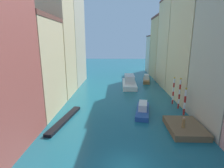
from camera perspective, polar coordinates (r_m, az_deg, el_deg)
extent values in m
plane|color=#196070|center=(38.74, 2.84, -2.36)|extent=(154.00, 154.00, 0.00)
cube|color=beige|center=(28.54, -24.34, 4.77)|extent=(6.65, 9.44, 13.71)
cube|color=brown|center=(28.49, -25.82, 19.13)|extent=(6.78, 9.63, 0.62)
cube|color=beige|center=(36.78, -18.62, 12.88)|extent=(6.65, 8.02, 21.24)
cube|color=#BCB299|center=(46.57, -14.23, 13.45)|extent=(6.65, 11.88, 21.67)
cube|color=beige|center=(35.18, 25.83, 10.87)|extent=(6.65, 11.65, 19.56)
cube|color=beige|center=(45.57, 20.21, 12.13)|extent=(6.65, 10.03, 20.23)
cube|color=#DBB77A|center=(55.60, 16.72, 11.05)|extent=(6.65, 10.14, 17.40)
cube|color=brown|center=(56.01, 17.39, 20.30)|extent=(6.78, 10.34, 0.66)
cube|color=beige|center=(64.82, 14.47, 9.30)|extent=(6.65, 7.52, 12.48)
cube|color=brown|center=(64.70, 14.82, 15.00)|extent=(6.78, 7.67, 0.42)
cube|color=brown|center=(23.88, 22.78, -13.03)|extent=(4.10, 5.47, 0.75)
cylinder|color=olive|center=(22.67, 22.44, -11.85)|extent=(0.36, 0.36, 1.11)
sphere|color=tan|center=(22.39, 22.60, -10.26)|extent=(0.26, 0.26, 0.26)
cylinder|color=red|center=(28.43, 22.52, -8.42)|extent=(0.29, 0.29, 0.99)
cylinder|color=white|center=(28.09, 22.70, -6.54)|extent=(0.29, 0.29, 0.99)
cylinder|color=red|center=(27.78, 22.89, -4.61)|extent=(0.29, 0.29, 0.99)
cylinder|color=white|center=(27.51, 23.08, -2.65)|extent=(0.29, 0.29, 0.99)
sphere|color=gold|center=(27.35, 23.20, -1.42)|extent=(0.32, 0.32, 0.32)
cylinder|color=red|center=(30.82, 20.94, -6.74)|extent=(0.27, 0.27, 0.81)
cylinder|color=white|center=(30.56, 21.07, -5.31)|extent=(0.27, 0.27, 0.81)
cylinder|color=red|center=(30.32, 21.20, -3.85)|extent=(0.27, 0.27, 0.81)
cylinder|color=white|center=(30.10, 21.33, -2.37)|extent=(0.27, 0.27, 0.81)
cylinder|color=red|center=(29.90, 21.47, -0.87)|extent=(0.27, 0.27, 0.81)
cylinder|color=white|center=(29.72, 21.60, 0.65)|extent=(0.27, 0.27, 0.81)
sphere|color=gold|center=(29.61, 21.69, 1.62)|extent=(0.30, 0.30, 0.30)
cylinder|color=red|center=(32.57, 19.23, -5.56)|extent=(0.26, 0.26, 0.77)
cylinder|color=white|center=(32.33, 19.34, -4.27)|extent=(0.26, 0.26, 0.77)
cylinder|color=red|center=(32.12, 19.45, -2.97)|extent=(0.26, 0.26, 0.77)
cylinder|color=white|center=(31.92, 19.55, -1.65)|extent=(0.26, 0.26, 0.77)
cylinder|color=red|center=(31.73, 19.66, -0.31)|extent=(0.26, 0.26, 0.77)
cylinder|color=white|center=(31.57, 19.77, 1.04)|extent=(0.26, 0.26, 0.77)
sphere|color=gold|center=(31.47, 19.84, 1.90)|extent=(0.29, 0.29, 0.29)
cube|color=white|center=(42.98, 5.67, -0.08)|extent=(3.31, 9.81, 1.04)
cube|color=silver|center=(42.67, 5.72, 1.77)|extent=(2.33, 4.69, 1.79)
cube|color=black|center=(25.45, -15.22, -11.16)|extent=(2.43, 9.10, 0.39)
cube|color=#234C93|center=(27.45, 10.03, -8.68)|extent=(3.00, 6.87, 0.67)
cube|color=silver|center=(27.15, 10.10, -7.04)|extent=(1.72, 3.03, 1.00)
cube|color=olive|center=(48.12, 11.21, 1.08)|extent=(2.53, 5.91, 0.84)
cube|color=silver|center=(47.91, 11.27, 2.32)|extent=(1.57, 2.44, 1.29)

